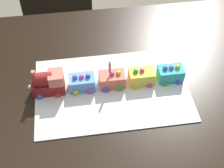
% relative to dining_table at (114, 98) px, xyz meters
% --- Properties ---
extents(ground_plane, '(8.00, 8.00, 0.00)m').
position_rel_dining_table_xyz_m(ground_plane, '(0.00, 0.00, -0.63)').
color(ground_plane, gray).
extents(dining_table, '(1.40, 1.00, 0.74)m').
position_rel_dining_table_xyz_m(dining_table, '(0.00, 0.00, 0.00)').
color(dining_table, black).
rests_on(dining_table, ground).
extents(chair, '(0.42, 0.42, 0.86)m').
position_rel_dining_table_xyz_m(chair, '(-0.22, 0.83, -0.16)').
color(chair, black).
rests_on(chair, ground).
extents(cake_board, '(0.60, 0.40, 0.00)m').
position_rel_dining_table_xyz_m(cake_board, '(-0.02, -0.05, 0.11)').
color(cake_board, silver).
rests_on(cake_board, dining_table).
extents(cake_locomotive, '(0.14, 0.08, 0.12)m').
position_rel_dining_table_xyz_m(cake_locomotive, '(-0.26, -0.02, 0.16)').
color(cake_locomotive, maroon).
rests_on(cake_locomotive, cake_board).
extents(cake_car_hopper_sky_blue, '(0.10, 0.08, 0.07)m').
position_rel_dining_table_xyz_m(cake_car_hopper_sky_blue, '(-0.13, -0.02, 0.14)').
color(cake_car_hopper_sky_blue, '#669EEA').
rests_on(cake_car_hopper_sky_blue, cake_board).
extents(cake_car_flatbed_coral, '(0.10, 0.08, 0.07)m').
position_rel_dining_table_xyz_m(cake_car_flatbed_coral, '(-0.01, -0.02, 0.14)').
color(cake_car_flatbed_coral, '#F27260').
rests_on(cake_car_flatbed_coral, cake_board).
extents(cake_car_gondola_lemon, '(0.10, 0.08, 0.07)m').
position_rel_dining_table_xyz_m(cake_car_gondola_lemon, '(0.11, -0.02, 0.14)').
color(cake_car_gondola_lemon, '#F4E04C').
rests_on(cake_car_gondola_lemon, cake_board).
extents(cake_car_tanker_turquoise, '(0.10, 0.08, 0.07)m').
position_rel_dining_table_xyz_m(cake_car_tanker_turquoise, '(0.22, -0.02, 0.14)').
color(cake_car_tanker_turquoise, '#38B7C6').
rests_on(cake_car_tanker_turquoise, cake_board).
extents(birthday_candle, '(0.01, 0.01, 0.06)m').
position_rel_dining_table_xyz_m(birthday_candle, '(-0.02, -0.02, 0.21)').
color(birthday_candle, '#F24C59').
rests_on(birthday_candle, cake_car_flatbed_coral).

